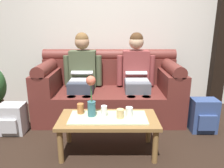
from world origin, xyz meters
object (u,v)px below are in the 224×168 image
Objects in this scene: couch at (109,91)px; person_left at (82,72)px; backpack_right at (203,116)px; cup_far_left at (80,108)px; person_right at (136,72)px; flower_vase at (91,96)px; coffee_table at (108,122)px; cup_far_center at (104,111)px; cup_near_right at (120,114)px; cup_near_left at (129,112)px; backpack_left at (12,119)px.

person_left is at bearing -179.62° from couch.
person_left reaches higher than backpack_right.
person_right is at bearing 52.02° from cup_far_left.
flower_vase is at bearing -162.77° from backpack_right.
coffee_table is at bearing -159.19° from backpack_right.
couch is at bearing 87.43° from cup_far_center.
couch reaches higher than cup_near_right.
person_left is 1.19× the size of coffee_table.
cup_near_left is 0.23× the size of backpack_right.
backpack_right is at bearing -18.14° from person_left.
couch is at bearing 25.12° from backpack_left.
cup_far_center is at bearing 177.33° from cup_near_left.
cup_far_left is 1.00m from backpack_left.
cup_near_left is at bearing 4.05° from coffee_table.
person_right reaches higher than couch.
person_left is 1.03m from cup_far_center.
cup_near_right is at bearing -158.72° from cup_near_left.
backpack_right is 2.41m from backpack_left.
person_right is 12.22× the size of cup_near_left.
person_right reaches higher than cup_near_right.
couch reaches higher than backpack_right.
person_right is 1.10m from coffee_table.
person_right is 1.10m from flower_vase.
cup_far_center reaches higher than backpack_left.
couch is 1.65× the size of person_left.
cup_near_left is at bearing -155.81° from backpack_right.
backpack_right is (1.08, 0.48, -0.24)m from cup_near_right.
cup_near_left is (0.22, -0.97, 0.08)m from couch.
couch is 4.71× the size of backpack_right.
person_left is at bearing 122.35° from cup_near_left.
person_right is 11.21× the size of cup_far_left.
backpack_right is (1.20, 0.46, -0.13)m from coffee_table.
couch is 21.50× the size of cup_near_right.
couch is 0.48m from person_right.
cup_near_right is 0.22× the size of backpack_right.
backpack_left is (-0.91, 0.32, -0.27)m from cup_far_left.
cup_far_center is at bearing -1.37° from flower_vase.
cup_far_center is (-0.26, 0.01, 0.01)m from cup_near_left.
cup_far_left is 1.56m from backpack_right.
cup_far_left reaches higher than cup_near_left.
person_right reaches higher than backpack_right.
coffee_table is at bearing -33.06° from cup_far_center.
cup_far_left reaches higher than coffee_table.
backpack_right is at bearing 20.81° from coffee_table.
cup_near_right is at bearing -62.77° from person_left.
flower_vase is at bearing 177.76° from cup_near_left.
person_left is 0.97m from flower_vase.
cup_near_right is at bearing -104.90° from person_right.
cup_near_left is at bearing -100.06° from person_right.
backpack_right reaches higher than backpack_left.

